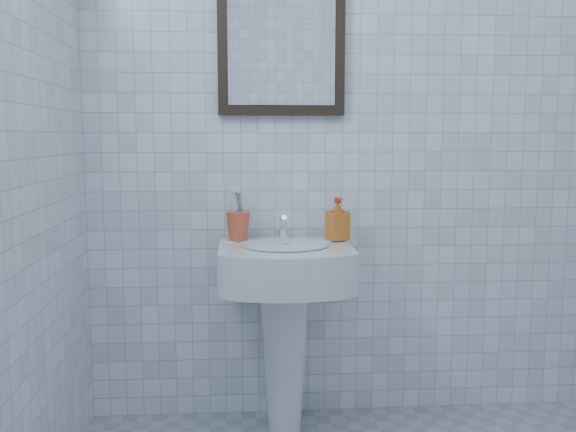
{
  "coord_description": "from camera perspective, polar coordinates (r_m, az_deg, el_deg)",
  "views": [
    {
      "loc": [
        -0.48,
        -1.39,
        1.16
      ],
      "look_at": [
        -0.32,
        0.86,
        0.88
      ],
      "focal_mm": 40.0,
      "sensor_mm": 36.0,
      "label": 1
    }
  ],
  "objects": [
    {
      "name": "soap_dispenser",
      "position": [
        2.51,
        4.42,
        -0.25
      ],
      "size": [
        0.1,
        0.1,
        0.16
      ],
      "primitive_type": "imported",
      "rotation": [
        0.0,
        0.0,
        0.41
      ],
      "color": "#C24912",
      "rests_on": "washbasin"
    },
    {
      "name": "wall_back",
      "position": [
        2.64,
        6.39,
        9.06
      ],
      "size": [
        2.2,
        0.02,
        2.5
      ],
      "primitive_type": "cube",
      "color": "silver",
      "rests_on": "ground"
    },
    {
      "name": "toothbrush_cup",
      "position": [
        2.5,
        -4.45,
        -0.89
      ],
      "size": [
        0.11,
        0.11,
        0.11
      ],
      "primitive_type": null,
      "rotation": [
        0.0,
        0.0,
        -0.15
      ],
      "color": "#D95130",
      "rests_on": "washbasin"
    },
    {
      "name": "wall_mirror",
      "position": [
        2.61,
        -0.59,
        15.76
      ],
      "size": [
        0.5,
        0.04,
        0.62
      ],
      "color": "black",
      "rests_on": "wall_back"
    },
    {
      "name": "faucet",
      "position": [
        2.5,
        -0.41,
        -1.23
      ],
      "size": [
        0.04,
        0.09,
        0.1
      ],
      "color": "white",
      "rests_on": "washbasin"
    },
    {
      "name": "washbasin",
      "position": [
        2.47,
        -0.27,
        -8.1
      ],
      "size": [
        0.49,
        0.36,
        0.76
      ],
      "color": "white",
      "rests_on": "ground"
    }
  ]
}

